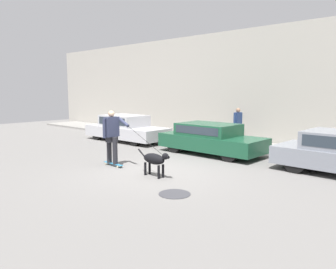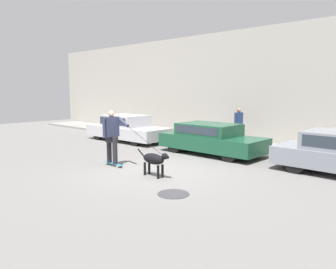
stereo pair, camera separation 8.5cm
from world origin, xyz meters
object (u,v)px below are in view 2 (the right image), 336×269
at_px(parked_car_0, 127,129).
at_px(skateboarder, 112,135).
at_px(pedestrian_with_bag, 238,123).
at_px(dog, 154,160).
at_px(parked_car_1, 211,139).

distance_m(parked_car_0, skateboarder, 5.34).
bearing_deg(parked_car_0, pedestrian_with_bag, 32.08).
relative_size(parked_car_0, skateboarder, 1.58).
height_order(parked_car_0, dog, parked_car_0).
bearing_deg(skateboarder, pedestrian_with_bag, 86.65).
distance_m(parked_car_0, dog, 6.85).
bearing_deg(parked_car_1, skateboarder, -106.48).
distance_m(parked_car_0, parked_car_1, 4.93).
xyz_separation_m(skateboarder, pedestrian_with_bag, (0.71, 6.64, -0.07)).
height_order(parked_car_0, parked_car_1, parked_car_0).
distance_m(skateboarder, pedestrian_with_bag, 6.67).
xyz_separation_m(parked_car_0, skateboarder, (3.73, -3.80, 0.43)).
xyz_separation_m(parked_car_0, dog, (5.67, -3.84, -0.10)).
xyz_separation_m(parked_car_1, skateboarder, (-1.20, -3.80, 0.43)).
xyz_separation_m(parked_car_0, pedestrian_with_bag, (4.45, 2.84, 0.36)).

